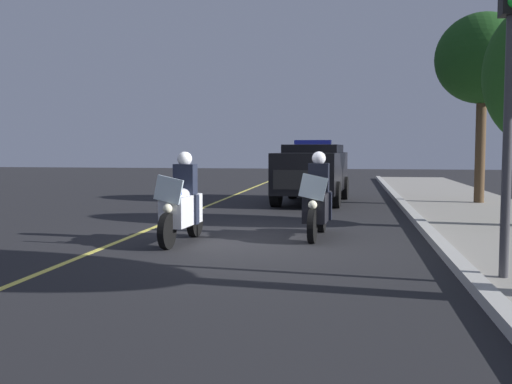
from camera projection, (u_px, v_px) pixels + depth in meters
ground_plane at (252, 239)px, 11.48m from camera, size 80.00×80.00×0.00m
curb_strip at (436, 240)px, 10.93m from camera, size 48.00×0.24×0.15m
lane_stripe_center at (132, 236)px, 11.88m from camera, size 48.00×0.12×0.01m
police_motorcycle_lead_left at (182, 206)px, 11.06m from camera, size 2.14×0.61×1.72m
police_motorcycle_lead_right at (317, 203)px, 11.72m from camera, size 2.14×0.61×1.72m
police_suv at (312, 170)px, 19.14m from camera, size 5.02×2.34×2.05m
traffic_light at (511, 38)px, 7.41m from camera, size 0.38×0.28×4.22m
tree_far_back at (483, 60)px, 17.92m from camera, size 2.86×2.86×5.81m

